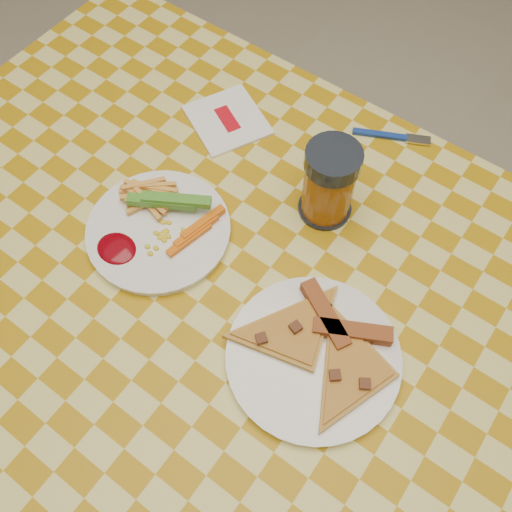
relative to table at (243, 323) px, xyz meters
The scene contains 9 objects.
ground 0.68m from the table, ahead, with size 8.00×8.00×0.00m, color beige.
table is the anchor object (origin of this frame).
plate_left 0.19m from the table, behind, with size 0.21×0.21×0.01m, color white.
plate_right 0.15m from the table, ahead, with size 0.23×0.23×0.01m, color white.
fries_veggies 0.21m from the table, 168.79° to the left, with size 0.19×0.17×0.04m.
pizza_slices 0.16m from the table, ahead, with size 0.30×0.24×0.02m.
drink_glass 0.25m from the table, 87.64° to the left, with size 0.08×0.08×0.13m.
napkin 0.35m from the table, 130.69° to the left, with size 0.17×0.16×0.01m.
fork 0.40m from the table, 86.64° to the left, with size 0.12×0.07×0.01m.
Camera 1 is at (0.21, -0.26, 1.49)m, focal length 40.00 mm.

